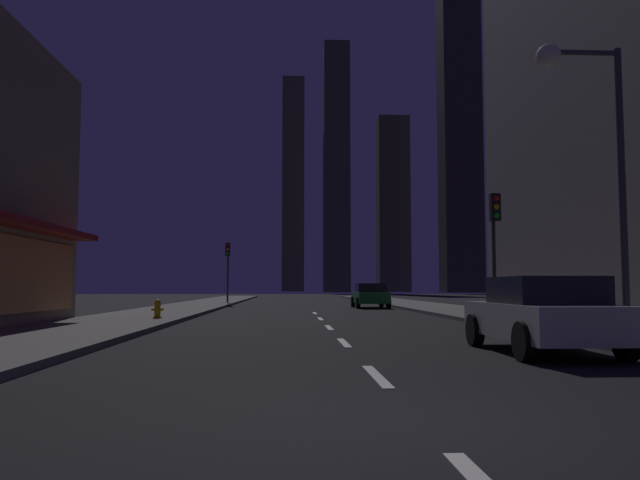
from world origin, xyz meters
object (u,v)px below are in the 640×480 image
(car_parked_near, at_px, (543,314))
(car_parked_far, at_px, (370,295))
(traffic_light_near_right, at_px, (495,228))
(fire_hydrant_far_left, at_px, (157,309))
(street_lamp_right, at_px, (584,117))
(traffic_light_far_left, at_px, (228,259))

(car_parked_near, xyz_separation_m, car_parked_far, (0.00, 25.29, 0.00))
(traffic_light_near_right, bearing_deg, fire_hydrant_far_left, 167.46)
(car_parked_far, bearing_deg, street_lamp_right, -85.68)
(fire_hydrant_far_left, xyz_separation_m, street_lamp_right, (11.28, -9.12, 4.61))
(car_parked_near, distance_m, car_parked_far, 25.29)
(traffic_light_near_right, xyz_separation_m, street_lamp_right, (-0.12, -6.59, 1.87))
(fire_hydrant_far_left, bearing_deg, street_lamp_right, -38.96)
(fire_hydrant_far_left, relative_size, traffic_light_far_left, 0.16)
(traffic_light_far_left, distance_m, street_lamp_right, 32.37)
(traffic_light_near_right, distance_m, traffic_light_far_left, 26.25)
(fire_hydrant_far_left, bearing_deg, traffic_light_near_right, -12.54)
(fire_hydrant_far_left, height_order, street_lamp_right, street_lamp_right)
(traffic_light_near_right, height_order, street_lamp_right, street_lamp_right)
(car_parked_near, distance_m, street_lamp_right, 4.98)
(car_parked_far, xyz_separation_m, street_lamp_right, (1.78, -23.57, 4.33))
(car_parked_near, height_order, fire_hydrant_far_left, car_parked_near)
(fire_hydrant_far_left, relative_size, street_lamp_right, 0.10)
(traffic_light_far_left, bearing_deg, car_parked_far, -36.99)
(car_parked_near, bearing_deg, fire_hydrant_far_left, 131.22)
(fire_hydrant_far_left, distance_m, traffic_light_near_right, 12.00)
(street_lamp_right, bearing_deg, traffic_light_far_left, 109.68)
(fire_hydrant_far_left, bearing_deg, car_parked_near, -48.78)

